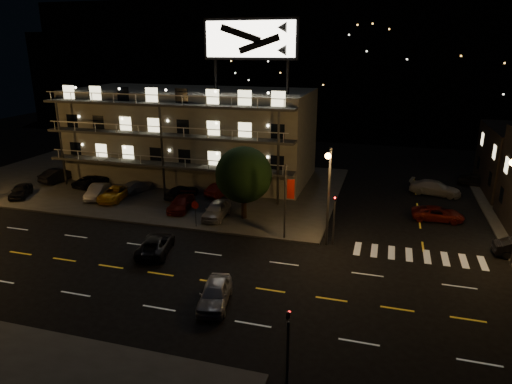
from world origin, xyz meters
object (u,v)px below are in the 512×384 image
(lot_car_4, at_px, (216,210))
(lot_car_7, at_px, (137,186))
(lot_car_2, at_px, (114,194))
(road_car_west, at_px, (156,245))
(road_car_east, at_px, (215,293))
(tree, at_px, (243,176))

(lot_car_4, distance_m, lot_car_7, 12.19)
(lot_car_2, height_order, road_car_west, lot_car_2)
(lot_car_2, xyz_separation_m, lot_car_4, (11.98, -1.80, 0.11))
(lot_car_2, relative_size, lot_car_4, 1.04)
(lot_car_2, distance_m, lot_car_7, 3.26)
(road_car_east, bearing_deg, tree, 90.17)
(lot_car_4, xyz_separation_m, road_car_east, (5.19, -13.76, -0.17))
(lot_car_2, xyz_separation_m, road_car_east, (17.17, -15.55, -0.06))
(road_car_east, relative_size, road_car_west, 0.89)
(lot_car_7, xyz_separation_m, road_car_west, (9.24, -13.07, -0.09))
(lot_car_7, relative_size, road_car_east, 0.97)
(tree, height_order, road_car_west, tree)
(tree, relative_size, lot_car_4, 1.50)
(tree, bearing_deg, lot_car_2, 175.32)
(tree, height_order, lot_car_4, tree)
(lot_car_7, height_order, road_car_west, lot_car_7)
(lot_car_2, height_order, lot_car_4, lot_car_4)
(tree, bearing_deg, road_car_west, -116.36)
(lot_car_2, relative_size, road_car_east, 1.08)
(tree, xyz_separation_m, road_car_east, (2.76, -14.38, -3.40))
(lot_car_2, height_order, lot_car_7, lot_car_2)
(lot_car_2, relative_size, road_car_west, 0.96)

